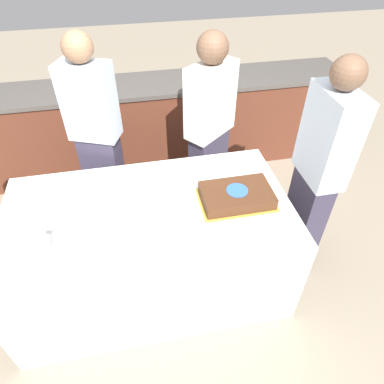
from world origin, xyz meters
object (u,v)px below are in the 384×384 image
person_seated_right (317,175)px  person_standing_back (97,140)px  person_cutting_cake (209,131)px  cake (237,195)px  wine_glass (43,240)px  plate_stack (53,217)px

person_seated_right → person_standing_back: person_seated_right is taller
person_cutting_cake → person_standing_back: person_standing_back is taller
cake → person_cutting_cake: person_cutting_cake is taller
wine_glass → person_standing_back: (0.28, 0.97, -0.01)m
person_standing_back → person_cutting_cake: bearing=-157.7°
plate_stack → person_standing_back: (0.28, 0.70, 0.08)m
cake → person_standing_back: person_standing_back is taller
person_cutting_cake → person_seated_right: person_seated_right is taller
cake → person_standing_back: (-0.89, 0.76, 0.06)m
person_seated_right → plate_stack: bearing=-91.0°
wine_glass → person_seated_right: bearing=7.9°
plate_stack → person_cutting_cake: bearing=31.0°
cake → plate_stack: 1.17m
plate_stack → wine_glass: bearing=-90.6°
wine_glass → person_cutting_cake: bearing=39.7°
wine_glass → person_cutting_cake: person_cutting_cake is taller
person_seated_right → wine_glass: bearing=-82.1°
plate_stack → person_seated_right: person_seated_right is taller
cake → plate_stack: (-1.17, 0.06, -0.02)m
wine_glass → person_standing_back: size_ratio=0.11×
plate_stack → person_standing_back: person_standing_back is taller
plate_stack → person_seated_right: bearing=-1.0°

